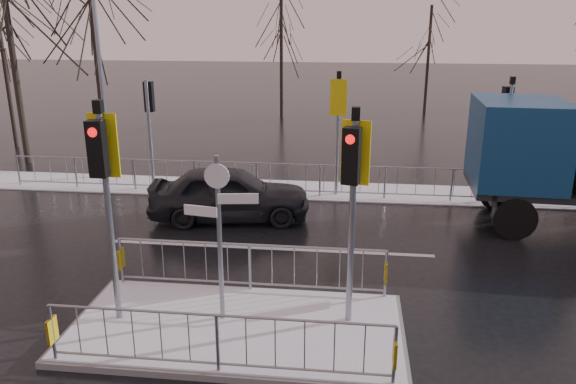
# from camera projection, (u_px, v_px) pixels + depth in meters

# --- Properties ---
(ground) EXTENTS (120.00, 120.00, 0.00)m
(ground) POSITION_uv_depth(u_px,v_px,m) (237.00, 331.00, 10.16)
(ground) COLOR black
(ground) RESTS_ON ground
(snow_verge) EXTENTS (30.00, 2.00, 0.04)m
(snow_verge) POSITION_uv_depth(u_px,v_px,m) (290.00, 190.00, 18.29)
(snow_verge) COLOR white
(snow_verge) RESTS_ON ground
(lane_markings) EXTENTS (8.00, 11.38, 0.01)m
(lane_markings) POSITION_uv_depth(u_px,v_px,m) (233.00, 341.00, 9.84)
(lane_markings) COLOR silver
(lane_markings) RESTS_ON ground
(traffic_island) EXTENTS (6.00, 3.04, 4.15)m
(traffic_island) POSITION_uv_depth(u_px,v_px,m) (236.00, 312.00, 10.05)
(traffic_island) COLOR slate
(traffic_island) RESTS_ON ground
(far_kerb_fixtures) EXTENTS (18.00, 0.65, 3.83)m
(far_kerb_fixtures) POSITION_uv_depth(u_px,v_px,m) (298.00, 164.00, 17.48)
(far_kerb_fixtures) COLOR gray
(far_kerb_fixtures) RESTS_ON ground
(car_far_lane) EXTENTS (4.61, 2.39, 1.50)m
(car_far_lane) POSITION_uv_depth(u_px,v_px,m) (230.00, 193.00, 15.52)
(car_far_lane) COLOR black
(car_far_lane) RESTS_ON ground
(flatbed_truck) EXTENTS (7.39, 3.01, 3.37)m
(flatbed_truck) POSITION_uv_depth(u_px,v_px,m) (556.00, 161.00, 14.75)
(flatbed_truck) COLOR black
(flatbed_truck) RESTS_ON ground
(tree_near_b) EXTENTS (4.00, 4.00, 7.55)m
(tree_near_b) POSITION_uv_depth(u_px,v_px,m) (93.00, 24.00, 21.32)
(tree_near_b) COLOR black
(tree_near_b) RESTS_ON ground
(tree_near_c) EXTENTS (3.50, 3.50, 6.61)m
(tree_near_c) POSITION_uv_depth(u_px,v_px,m) (1.00, 39.00, 22.96)
(tree_near_c) COLOR black
(tree_near_c) RESTS_ON ground
(tree_far_a) EXTENTS (3.75, 3.75, 7.08)m
(tree_far_a) POSITION_uv_depth(u_px,v_px,m) (281.00, 27.00, 29.75)
(tree_far_a) COLOR black
(tree_far_a) RESTS_ON ground
(tree_far_b) EXTENTS (3.25, 3.25, 6.14)m
(tree_far_b) POSITION_uv_depth(u_px,v_px,m) (430.00, 39.00, 30.95)
(tree_far_b) COLOR black
(tree_far_b) RESTS_ON ground
(street_lamp_left) EXTENTS (1.25, 0.18, 8.20)m
(street_lamp_left) POSITION_uv_depth(u_px,v_px,m) (100.00, 46.00, 18.50)
(street_lamp_left) COLOR gray
(street_lamp_left) RESTS_ON ground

